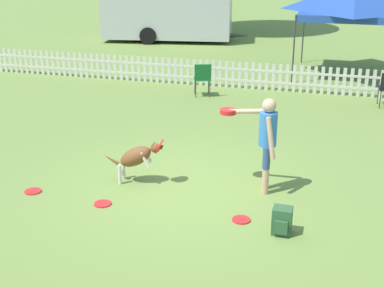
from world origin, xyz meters
TOP-DOWN VIEW (x-y plane):
  - ground_plane at (0.00, 0.00)m, footprint 240.00×240.00m
  - handler_person at (1.20, 0.22)m, footprint 0.98×0.57m
  - leaping_dog at (-0.85, -0.03)m, footprint 1.05×0.39m
  - frisbee_near_handler at (1.08, -0.88)m, footprint 0.27×0.27m
  - frisbee_near_dog at (-1.07, -0.96)m, footprint 0.27×0.27m
  - frisbee_midfield at (-2.34, -0.86)m, footprint 0.27×0.27m
  - backpack_on_grass at (1.68, -1.09)m, footprint 0.26×0.27m
  - picket_fence at (0.00, 6.73)m, footprint 23.99×0.04m
  - folding_chair_center at (-1.23, 5.57)m, footprint 0.56×0.57m
  - equipment_trailer at (-4.97, 13.93)m, footprint 6.15×2.96m

SIDE VIEW (x-z plane):
  - ground_plane at x=0.00m, z-range 0.00..0.00m
  - frisbee_near_handler at x=1.08m, z-range 0.00..0.02m
  - frisbee_near_dog at x=-1.07m, z-range 0.00..0.02m
  - frisbee_midfield at x=-2.34m, z-range 0.00..0.02m
  - backpack_on_grass at x=1.68m, z-range 0.00..0.38m
  - picket_fence at x=0.00m, z-range 0.00..0.74m
  - leaping_dog at x=-0.85m, z-range 0.07..0.86m
  - folding_chair_center at x=-1.23m, z-range 0.09..0.98m
  - handler_person at x=1.20m, z-range 0.19..1.74m
  - equipment_trailer at x=-4.97m, z-range 0.07..2.26m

